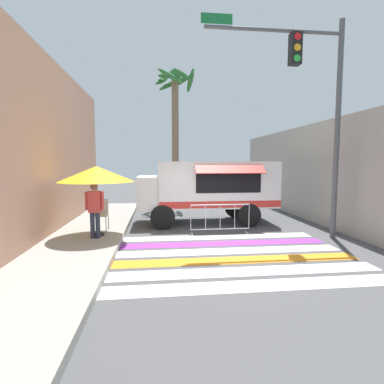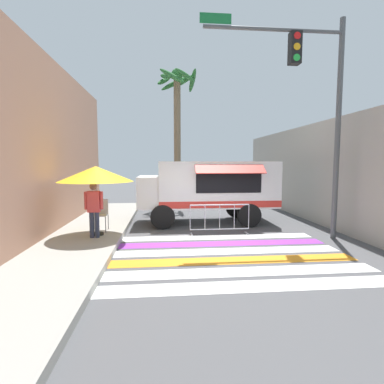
# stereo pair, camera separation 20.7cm
# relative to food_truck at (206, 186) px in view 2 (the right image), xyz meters

# --- Properties ---
(ground_plane) EXTENTS (60.00, 60.00, 0.00)m
(ground_plane) POSITION_rel_food_truck_xyz_m (-0.19, -3.14, -1.45)
(ground_plane) COLOR #4C4C4F
(sidewalk_left) EXTENTS (4.40, 16.00, 0.18)m
(sidewalk_left) POSITION_rel_food_truck_xyz_m (-5.11, -3.14, -1.36)
(sidewalk_left) COLOR #99968E
(sidewalk_left) RESTS_ON ground_plane
(building_left_facade) EXTENTS (0.25, 16.00, 5.59)m
(building_left_facade) POSITION_rel_food_truck_xyz_m (-5.19, -3.14, 1.35)
(building_left_facade) COLOR tan
(building_left_facade) RESTS_ON ground_plane
(concrete_wall_right) EXTENTS (0.20, 16.00, 3.89)m
(concrete_wall_right) POSITION_rel_food_truck_xyz_m (4.34, -0.14, 0.49)
(concrete_wall_right) COLOR #A39E93
(concrete_wall_right) RESTS_ON ground_plane
(crosswalk_painted) EXTENTS (6.40, 4.36, 0.01)m
(crosswalk_painted) POSITION_rel_food_truck_xyz_m (-0.19, -4.24, -1.45)
(crosswalk_painted) COLOR white
(crosswalk_painted) RESTS_ON ground_plane
(food_truck) EXTENTS (5.22, 2.58, 2.39)m
(food_truck) POSITION_rel_food_truck_xyz_m (0.00, 0.00, 0.00)
(food_truck) COLOR white
(food_truck) RESTS_ON ground_plane
(traffic_signal_pole) EXTENTS (4.30, 0.29, 6.57)m
(traffic_signal_pole) POSITION_rel_food_truck_xyz_m (2.82, -2.77, 3.00)
(traffic_signal_pole) COLOR #515456
(traffic_signal_pole) RESTS_ON ground_plane
(patio_umbrella) EXTENTS (2.20, 2.20, 2.07)m
(patio_umbrella) POSITION_rel_food_truck_xyz_m (-3.64, -2.40, 0.56)
(patio_umbrella) COLOR black
(patio_umbrella) RESTS_ON sidewalk_left
(folding_chair) EXTENTS (0.47, 0.47, 0.99)m
(folding_chair) POSITION_rel_food_truck_xyz_m (-3.68, -1.75, -0.67)
(folding_chair) COLOR #4C4C51
(folding_chair) RESTS_ON sidewalk_left
(vendor_person) EXTENTS (0.53, 0.21, 1.60)m
(vendor_person) POSITION_rel_food_truck_xyz_m (-3.65, -2.72, -0.37)
(vendor_person) COLOR #2D3347
(vendor_person) RESTS_ON sidewalk_left
(barricade_front) EXTENTS (1.96, 0.44, 1.00)m
(barricade_front) POSITION_rel_food_truck_xyz_m (0.17, -1.98, -0.96)
(barricade_front) COLOR #B7BABF
(barricade_front) RESTS_ON ground_plane
(palm_tree) EXTENTS (2.11, 2.10, 7.13)m
(palm_tree) POSITION_rel_food_truck_xyz_m (-0.91, 4.28, 3.51)
(palm_tree) COLOR #7A664C
(palm_tree) RESTS_ON ground_plane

